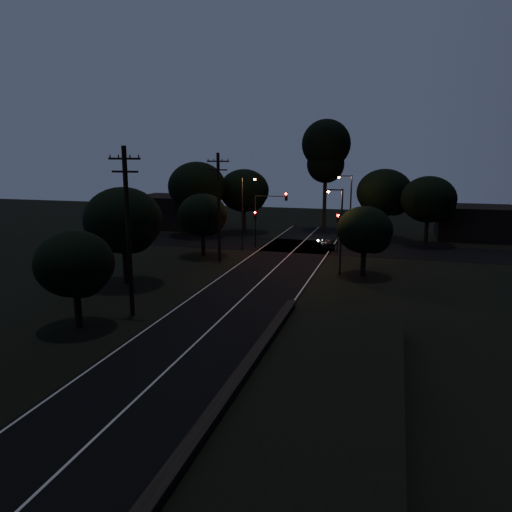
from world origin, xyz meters
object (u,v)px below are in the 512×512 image
Objects in this scene: signal_mast at (270,209)px; streetlight_a at (244,208)px; streetlight_b at (349,205)px; car at (326,243)px; utility_pole_far at (219,206)px; tall_pine at (326,151)px; utility_pole_mid at (128,229)px; signal_left at (255,222)px; streetlight_c at (339,225)px; signal_right at (338,226)px.

streetlight_a is (-2.39, -1.99, 0.30)m from signal_mast.
streetlight_b is 5.19m from car.
utility_pole_far is at bearing -96.59° from streetlight_a.
tall_pine reaches higher than streetlight_b.
utility_pole_mid reaches higher than signal_left.
streetlight_b is at bearing 22.05° from signal_left.
streetlight_a is at bearing 144.31° from streetlight_c.
car is (8.51, 3.50, -4.04)m from streetlight_a.
car is (6.11, 1.51, -3.74)m from signal_mast.
utility_pole_far is at bearing -99.94° from signal_left.
streetlight_b reaches higher than signal_mast.
signal_left is 1.16× the size of car.
streetlight_a is at bearing -150.52° from streetlight_b.
signal_mast is at bearing 82.96° from utility_pole_mid.
signal_left is (1.40, 7.99, -2.65)m from utility_pole_far.
signal_mast reaches higher than car.
car is at bearing 45.93° from utility_pole_far.
car is at bearing 10.99° from signal_left.
utility_pole_mid is 1.47× the size of streetlight_c.
signal_mast is (3.09, 7.99, -1.15)m from utility_pole_far.
car is at bearing 132.74° from signal_right.
streetlight_c is 2.13× the size of car.
signal_left is 9.20m from signal_right.
utility_pole_mid is 1.76× the size of signal_mast.
streetlight_a reaches higher than signal_right.
signal_right is at bearing 112.47° from car.
tall_pine is 2.37× the size of signal_mast.
streetlight_a is 12.19m from streetlight_b.
car is (2.20, -13.50, -10.09)m from tall_pine.
streetlight_a is at bearing 88.27° from utility_pole_mid.
signal_right is (9.20, 0.00, 0.00)m from signal_left.
tall_pine is 26.24m from streetlight_c.
signal_mast is (1.69, 0.00, 1.50)m from signal_left.
streetlight_c reaches higher than car.
streetlight_a is at bearing 83.41° from utility_pole_far.
streetlight_c is at bearing -48.81° from signal_mast.
signal_left is at bearing -9.28° from car.
signal_mast is 9.15m from streetlight_b.
signal_mast is 0.83× the size of streetlight_c.
tall_pine is 3.62× the size of signal_right.
streetlight_a is 2.27× the size of car.
tall_pine reaches higher than signal_right.
signal_left is at bearing 180.00° from signal_right.
utility_pole_mid is at bearing -99.93° from tall_pine.
signal_right is at bearing 97.02° from streetlight_c.
utility_pole_mid is at bearing -112.99° from signal_right.
streetlight_b is 2.27× the size of car.
streetlight_c reaches higher than signal_left.
utility_pole_far is at bearing -106.93° from tall_pine.
tall_pine is at bearing -101.01° from car.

